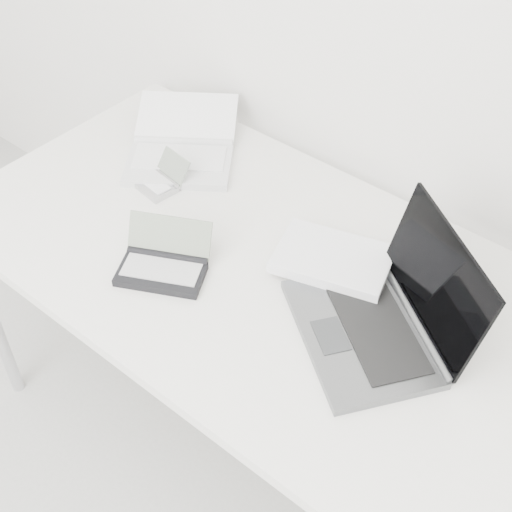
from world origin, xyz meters
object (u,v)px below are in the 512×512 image
Objects in this scene: laptop_large at (366,297)px; desk at (277,286)px; netbook_open_white at (181,150)px; palmtop_charcoal at (164,264)px.

desk is at bearing -136.93° from laptop_large.
netbook_open_white is 1.85× the size of palmtop_charcoal.
netbook_open_white is (-0.68, 0.15, -0.02)m from laptop_large.
palmtop_charcoal is (-0.41, -0.19, -0.02)m from laptop_large.
laptop_large reaches higher than palmtop_charcoal.
laptop_large is 0.70m from netbook_open_white.
desk is at bearing -56.63° from netbook_open_white.
laptop_large is 0.45m from palmtop_charcoal.
netbook_open_white is 0.44m from palmtop_charcoal.
palmtop_charcoal reaches higher than netbook_open_white.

